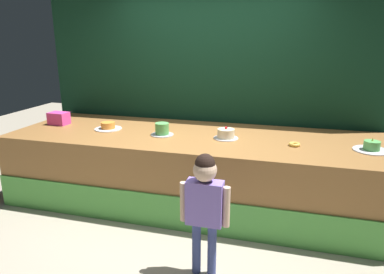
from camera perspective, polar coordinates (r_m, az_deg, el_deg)
ground_plane at (r=3.69m, az=-2.36°, el=-14.97°), size 12.00×12.00×0.00m
stage_platform at (r=4.10m, az=0.51°, el=-5.27°), size 4.28×1.40×0.83m
curtain_backdrop at (r=4.63m, az=3.12°, el=9.45°), size 4.58×0.08×2.75m
child_figure at (r=2.76m, az=2.09°, el=-10.13°), size 0.41×0.19×1.05m
pink_box at (r=4.77m, az=-21.03°, el=2.88°), size 0.25×0.18×0.16m
donut at (r=3.71m, az=16.47°, el=-1.17°), size 0.12×0.12×0.03m
cake_far_left at (r=4.34m, az=-13.62°, el=1.70°), size 0.33×0.33×0.09m
cake_center_left at (r=3.97m, az=-4.94°, el=1.21°), size 0.26×0.26×0.14m
cake_center_right at (r=3.83m, az=5.59°, el=0.47°), size 0.27×0.27×0.14m
cake_far_right at (r=3.84m, az=27.40°, el=-1.48°), size 0.34×0.34×0.14m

